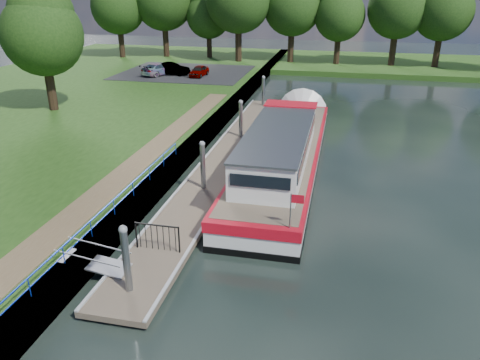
% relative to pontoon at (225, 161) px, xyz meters
% --- Properties ---
extents(ground, '(160.00, 160.00, 0.00)m').
position_rel_pontoon_xyz_m(ground, '(0.00, -13.00, -0.18)').
color(ground, black).
rests_on(ground, ground).
extents(bank_edge, '(1.10, 90.00, 0.78)m').
position_rel_pontoon_xyz_m(bank_edge, '(-2.55, 2.00, 0.20)').
color(bank_edge, '#473D2D').
rests_on(bank_edge, ground).
extents(far_bank, '(60.00, 18.00, 0.60)m').
position_rel_pontoon_xyz_m(far_bank, '(12.00, 39.00, 0.12)').
color(far_bank, '#1F4212').
rests_on(far_bank, ground).
extents(footpath, '(1.60, 40.00, 0.05)m').
position_rel_pontoon_xyz_m(footpath, '(-4.40, -5.00, 0.62)').
color(footpath, brown).
rests_on(footpath, riverbank).
extents(carpark, '(14.00, 12.00, 0.06)m').
position_rel_pontoon_xyz_m(carpark, '(-11.00, 25.00, 0.62)').
color(carpark, black).
rests_on(carpark, riverbank).
extents(blue_fence, '(0.04, 18.04, 0.72)m').
position_rel_pontoon_xyz_m(blue_fence, '(-2.75, -10.00, 1.13)').
color(blue_fence, '#0C2DBF').
rests_on(blue_fence, riverbank).
extents(pontoon, '(2.50, 30.00, 0.56)m').
position_rel_pontoon_xyz_m(pontoon, '(0.00, 0.00, 0.00)').
color(pontoon, brown).
rests_on(pontoon, ground).
extents(mooring_piles, '(0.30, 27.30, 3.55)m').
position_rel_pontoon_xyz_m(mooring_piles, '(0.00, 0.00, 1.10)').
color(mooring_piles, gray).
rests_on(mooring_piles, ground).
extents(gangway, '(2.58, 1.00, 0.92)m').
position_rel_pontoon_xyz_m(gangway, '(-1.85, -12.50, 0.44)').
color(gangway, '#A5A8AD').
rests_on(gangway, ground).
extents(gate_panel, '(1.85, 0.05, 1.15)m').
position_rel_pontoon_xyz_m(gate_panel, '(-0.00, -10.80, 0.97)').
color(gate_panel, black).
rests_on(gate_panel, ground).
extents(barge, '(4.36, 21.15, 4.78)m').
position_rel_pontoon_xyz_m(barge, '(3.60, 0.40, 0.90)').
color(barge, black).
rests_on(barge, ground).
extents(horizon_trees, '(54.38, 10.03, 12.87)m').
position_rel_pontoon_xyz_m(horizon_trees, '(-1.61, 35.68, 7.76)').
color(horizon_trees, '#332316').
rests_on(horizon_trees, ground).
extents(bank_tree_a, '(6.12, 6.12, 9.72)m').
position_rel_pontoon_xyz_m(bank_tree_a, '(-15.99, 7.08, 6.84)').
color(bank_tree_a, '#332316').
rests_on(bank_tree_a, riverbank).
extents(car_a, '(1.58, 3.43, 1.14)m').
position_rel_pontoon_xyz_m(car_a, '(-8.69, 22.95, 1.22)').
color(car_a, '#999999').
rests_on(car_a, carpark).
extents(car_b, '(4.02, 1.48, 1.31)m').
position_rel_pontoon_xyz_m(car_b, '(-11.89, 23.09, 1.31)').
color(car_b, '#999999').
rests_on(car_b, carpark).
extents(car_c, '(3.40, 4.80, 1.29)m').
position_rel_pontoon_xyz_m(car_c, '(-13.15, 22.75, 1.30)').
color(car_c, '#999999').
rests_on(car_c, carpark).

